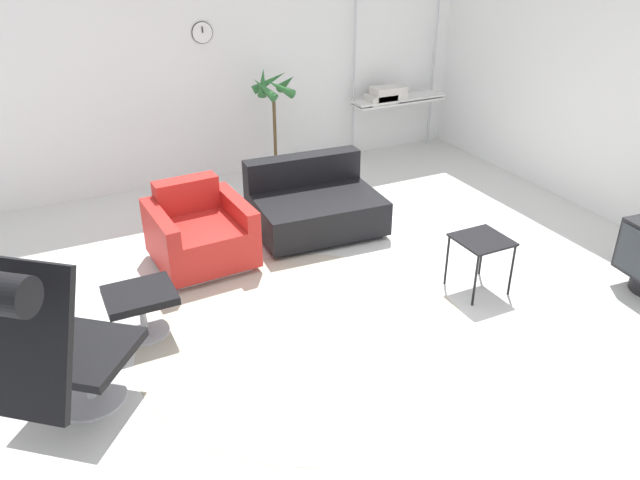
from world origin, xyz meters
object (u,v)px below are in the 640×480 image
Objects in this scene: lounge_chair at (35,335)px; ottoman at (141,302)px; couch_low at (314,206)px; side_table at (482,245)px; armchair_red at (200,235)px; shelf_unit at (391,95)px; potted_plant at (275,129)px.

ottoman is (0.69, 0.84, -0.48)m from lounge_chair.
side_table is at bearing 117.62° from couch_low.
lounge_chair reaches higher than armchair_red.
ottoman is 0.24× the size of shelf_unit.
shelf_unit reaches higher than side_table.
ottoman is at bearing 167.05° from side_table.
lounge_chair reaches higher than side_table.
couch_low is at bearing 113.91° from side_table.
armchair_red is at bearing -150.63° from shelf_unit.
couch_low is 2.63× the size of side_table.
armchair_red is 2.42m from side_table.
lounge_chair is 2.24m from armchair_red.
armchair_red is 1.79× the size of side_table.
couch_low reaches higher than side_table.
potted_plant is 0.66× the size of shelf_unit.
couch_low is (2.59, 1.86, -0.51)m from lounge_chair.
couch_low is at bearing -139.84° from shelf_unit.
side_table is at bearing 43.38° from lounge_chair.
armchair_red is 0.42× the size of shelf_unit.
armchair_red is (0.70, 0.86, -0.00)m from ottoman.
shelf_unit is (1.82, 1.53, 0.53)m from couch_low.
ottoman is at bearing 47.82° from armchair_red.
lounge_chair is 1.19m from ottoman.
lounge_chair is at bearing -175.92° from side_table.
couch_low is 2.44m from shelf_unit.
lounge_chair is 2.75× the size of side_table.
couch_low is 1.34m from potted_plant.
ottoman is 4.54m from shelf_unit.
couch_low is (1.20, 0.16, -0.03)m from armchair_red.
shelf_unit is at bearing 70.83° from side_table.
couch_low is at bearing 28.26° from ottoman.
armchair_red is (1.39, 1.69, -0.48)m from lounge_chair.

